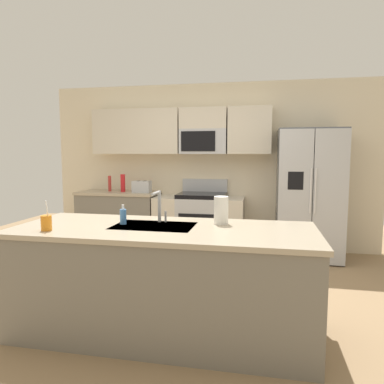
{
  "coord_description": "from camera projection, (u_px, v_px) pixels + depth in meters",
  "views": [
    {
      "loc": [
        0.85,
        -3.55,
        1.51
      ],
      "look_at": [
        0.01,
        0.6,
        1.05
      ],
      "focal_mm": 33.39,
      "sensor_mm": 36.0,
      "label": 1
    }
  ],
  "objects": [
    {
      "name": "paper_towel_roll",
      "position": [
        221.0,
        210.0,
        3.08
      ],
      "size": [
        0.12,
        0.12,
        0.24
      ],
      "primitive_type": "cylinder",
      "color": "white",
      "rests_on": "island_counter"
    },
    {
      "name": "bottle_red",
      "position": [
        123.0,
        183.0,
        5.66
      ],
      "size": [
        0.07,
        0.07,
        0.28
      ],
      "primitive_type": "cylinder",
      "color": "red",
      "rests_on": "back_counter"
    },
    {
      "name": "back_counter",
      "position": [
        119.0,
        219.0,
        5.77
      ],
      "size": [
        1.27,
        0.63,
        0.9
      ],
      "color": "slate",
      "rests_on": "ground"
    },
    {
      "name": "island_counter",
      "position": [
        164.0,
        279.0,
        3.0
      ],
      "size": [
        2.49,
        0.99,
        0.9
      ],
      "color": "slate",
      "rests_on": "ground"
    },
    {
      "name": "ground_plane",
      "position": [
        180.0,
        296.0,
        3.78
      ],
      "size": [
        9.0,
        9.0,
        0.0
      ],
      "primitive_type": "plane",
      "color": "#997A56",
      "rests_on": "ground"
    },
    {
      "name": "pepper_mill",
      "position": [
        110.0,
        184.0,
        5.74
      ],
      "size": [
        0.05,
        0.05,
        0.25
      ],
      "primitive_type": "cylinder",
      "color": "#B2332D",
      "rests_on": "back_counter"
    },
    {
      "name": "range_oven",
      "position": [
        200.0,
        223.0,
        5.52
      ],
      "size": [
        1.36,
        0.61,
        1.1
      ],
      "color": "#B7BABF",
      "rests_on": "ground"
    },
    {
      "name": "drink_cup_orange",
      "position": [
        46.0,
        223.0,
        2.82
      ],
      "size": [
        0.08,
        0.08,
        0.24
      ],
      "color": "orange",
      "rests_on": "island_counter"
    },
    {
      "name": "toaster",
      "position": [
        142.0,
        187.0,
        5.58
      ],
      "size": [
        0.28,
        0.16,
        0.18
      ],
      "color": "#B7BABF",
      "rests_on": "back_counter"
    },
    {
      "name": "soap_dispenser",
      "position": [
        123.0,
        216.0,
        3.07
      ],
      "size": [
        0.06,
        0.06,
        0.17
      ],
      "color": "#4C8CD8",
      "rests_on": "island_counter"
    },
    {
      "name": "refrigerator",
      "position": [
        309.0,
        195.0,
        5.08
      ],
      "size": [
        0.9,
        0.76,
        1.85
      ],
      "color": "#4C4F54",
      "rests_on": "ground"
    },
    {
      "name": "kitchen_wall_unit",
      "position": [
        201.0,
        156.0,
        5.69
      ],
      "size": [
        5.2,
        0.43,
        2.6
      ],
      "color": "beige",
      "rests_on": "ground"
    },
    {
      "name": "sink_faucet",
      "position": [
        159.0,
        204.0,
        3.14
      ],
      "size": [
        0.08,
        0.21,
        0.28
      ],
      "color": "#B7BABF",
      "rests_on": "island_counter"
    }
  ]
}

